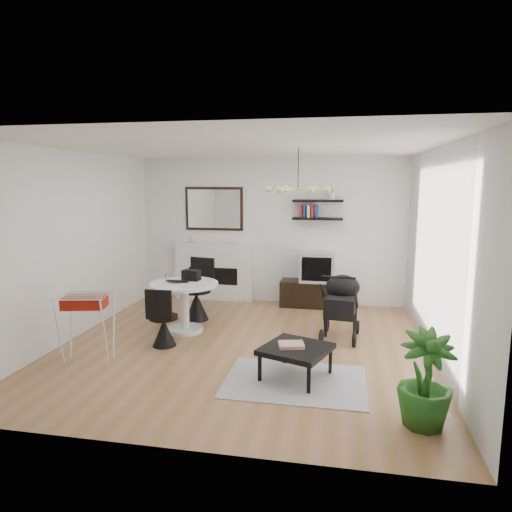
% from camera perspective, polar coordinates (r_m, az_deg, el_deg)
% --- Properties ---
extents(floor, '(5.00, 5.00, 0.00)m').
position_cam_1_polar(floor, '(6.42, -1.64, -11.26)').
color(floor, olive).
rests_on(floor, ground).
extents(ceiling, '(5.00, 5.00, 0.00)m').
position_cam_1_polar(ceiling, '(6.04, -1.76, 13.52)').
color(ceiling, white).
rests_on(ceiling, wall_back).
extents(wall_back, '(5.00, 0.00, 5.00)m').
position_cam_1_polar(wall_back, '(8.52, 1.95, 3.16)').
color(wall_back, white).
rests_on(wall_back, floor).
extents(wall_left, '(0.00, 5.00, 5.00)m').
position_cam_1_polar(wall_left, '(7.06, -21.94, 1.24)').
color(wall_left, white).
rests_on(wall_left, floor).
extents(wall_right, '(0.00, 5.00, 5.00)m').
position_cam_1_polar(wall_right, '(6.06, 22.04, 0.03)').
color(wall_right, white).
rests_on(wall_right, floor).
extents(sheer_curtain, '(0.04, 3.60, 2.60)m').
position_cam_1_polar(sheer_curtain, '(6.24, 20.80, 0.34)').
color(sheer_curtain, white).
rests_on(sheer_curtain, wall_right).
extents(fireplace, '(1.50, 0.17, 2.16)m').
position_cam_1_polar(fireplace, '(8.78, -5.27, -1.08)').
color(fireplace, white).
rests_on(fireplace, floor).
extents(shelf_lower, '(0.90, 0.25, 0.04)m').
position_cam_1_polar(shelf_lower, '(8.28, 7.70, 4.65)').
color(shelf_lower, black).
rests_on(shelf_lower, wall_back).
extents(shelf_upper, '(0.90, 0.25, 0.04)m').
position_cam_1_polar(shelf_upper, '(8.26, 7.75, 6.86)').
color(shelf_upper, black).
rests_on(shelf_upper, wall_back).
extents(pendant_lamp, '(0.90, 0.90, 0.10)m').
position_cam_1_polar(pendant_lamp, '(6.21, 5.26, 8.28)').
color(pendant_lamp, tan).
rests_on(pendant_lamp, ceiling).
extents(tv_console, '(1.27, 0.45, 0.48)m').
position_cam_1_polar(tv_console, '(8.40, 7.47, -4.71)').
color(tv_console, black).
rests_on(tv_console, floor).
extents(crt_tv, '(0.61, 0.53, 0.53)m').
position_cam_1_polar(crt_tv, '(8.29, 7.65, -1.33)').
color(crt_tv, silver).
rests_on(crt_tv, tv_console).
extents(dining_table, '(1.03, 1.03, 0.75)m').
position_cam_1_polar(dining_table, '(6.99, -8.97, -5.39)').
color(dining_table, white).
rests_on(dining_table, floor).
extents(laptop, '(0.35, 0.23, 0.03)m').
position_cam_1_polar(laptop, '(6.92, -9.91, -3.27)').
color(laptop, black).
rests_on(laptop, dining_table).
extents(black_bag, '(0.29, 0.20, 0.16)m').
position_cam_1_polar(black_bag, '(7.09, -8.10, -2.39)').
color(black_bag, black).
rests_on(black_bag, dining_table).
extents(newspaper, '(0.36, 0.32, 0.01)m').
position_cam_1_polar(newspaper, '(6.74, -8.12, -3.65)').
color(newspaper, silver).
rests_on(newspaper, dining_table).
extents(drinking_glass, '(0.05, 0.05, 0.09)m').
position_cam_1_polar(drinking_glass, '(7.17, -11.12, -2.62)').
color(drinking_glass, white).
rests_on(drinking_glass, dining_table).
extents(chair_far, '(0.51, 0.52, 1.01)m').
position_cam_1_polar(chair_far, '(7.62, -7.37, -5.53)').
color(chair_far, black).
rests_on(chair_far, floor).
extents(chair_near, '(0.40, 0.41, 0.84)m').
position_cam_1_polar(chair_near, '(6.48, -11.50, -8.78)').
color(chair_near, black).
rests_on(chair_near, floor).
extents(drying_rack, '(0.69, 0.67, 0.88)m').
position_cam_1_polar(drying_rack, '(6.16, -20.34, -8.22)').
color(drying_rack, white).
rests_on(drying_rack, floor).
extents(stroller, '(0.59, 0.86, 1.02)m').
position_cam_1_polar(stroller, '(6.78, 10.59, -6.44)').
color(stroller, black).
rests_on(stroller, floor).
extents(rug, '(1.59, 1.15, 0.01)m').
position_cam_1_polar(rug, '(5.40, 4.92, -15.35)').
color(rug, gray).
rests_on(rug, floor).
extents(coffee_table, '(0.91, 0.91, 0.37)m').
position_cam_1_polar(coffee_table, '(5.38, 5.02, -11.63)').
color(coffee_table, black).
rests_on(coffee_table, rug).
extents(magazines, '(0.33, 0.28, 0.04)m').
position_cam_1_polar(magazines, '(5.36, 4.43, -11.02)').
color(magazines, '#B7452D').
rests_on(magazines, coffee_table).
extents(potted_plant, '(0.60, 0.60, 0.91)m').
position_cam_1_polar(potted_plant, '(4.60, 20.43, -14.29)').
color(potted_plant, '#215A19').
rests_on(potted_plant, floor).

